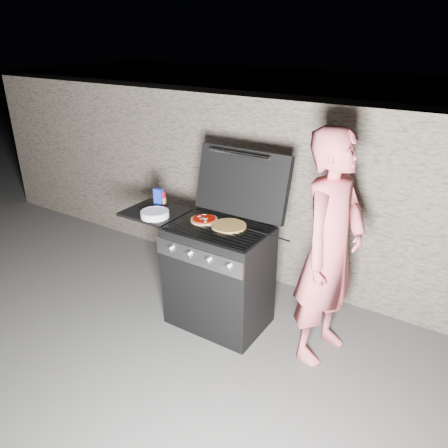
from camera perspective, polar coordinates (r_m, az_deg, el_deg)
The scene contains 10 objects.
ground at distance 3.95m, azimuth -0.63°, elevation -12.50°, with size 50.00×50.00×0.00m, color #4E4C4A.
stone_wall at distance 4.34m, azimuth 6.95°, elevation 4.33°, with size 8.00×0.35×1.80m, color #776857.
gas_grill at distance 3.82m, azimuth -3.81°, elevation -5.78°, with size 1.34×0.79×0.91m, color black, non-canonical shape.
pizza_topped at distance 3.60m, azimuth -2.62°, elevation 0.62°, with size 0.22×0.22×0.03m, color #AA7139, non-canonical shape.
pizza_plain at distance 3.49m, azimuth 0.64°, elevation -0.23°, with size 0.28×0.28×0.02m, color tan.
sauce_jar at distance 3.96m, azimuth -8.24°, elevation 3.36°, with size 0.09×0.09×0.14m, color #A50818.
blue_carton at distance 3.93m, azimuth -8.56°, elevation 3.42°, with size 0.08×0.04×0.17m, color #142EB8.
plate_stack at distance 3.73m, azimuth -9.02°, elevation 1.31°, with size 0.24×0.24×0.06m, color white.
person at distance 3.26m, azimuth 13.68°, elevation -3.36°, with size 0.65×0.43×1.79m, color #D1585F.
tongs at distance 3.27m, azimuth 5.76°, elevation -1.37°, with size 0.01×0.01×0.48m, color black.
Camera 1 is at (1.74, -2.65, 2.36)m, focal length 35.00 mm.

